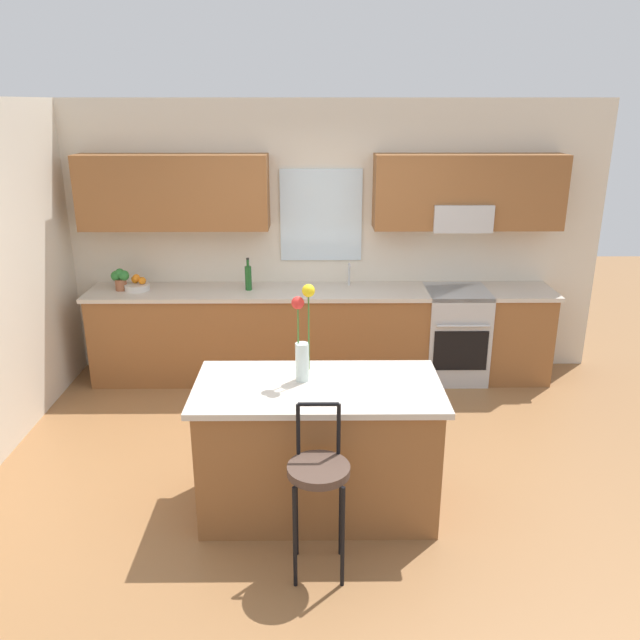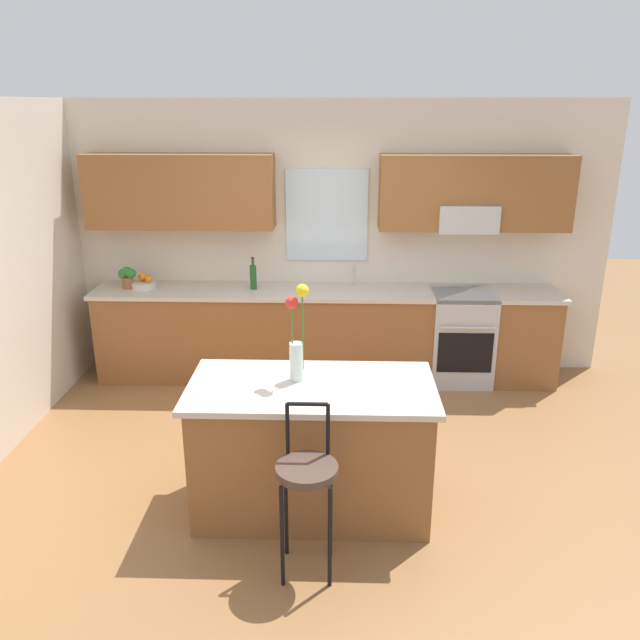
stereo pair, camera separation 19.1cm
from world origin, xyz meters
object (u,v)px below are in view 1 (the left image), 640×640
(potted_plant_small, at_px, (120,278))
(fruit_bowl_oranges, at_px, (137,285))
(kitchen_island, at_px, (318,447))
(bottle_olive_oil, at_px, (248,277))
(oven_range, at_px, (455,334))
(flower_vase, at_px, (303,340))
(bar_stool_near, at_px, (319,477))

(potted_plant_small, bearing_deg, fruit_bowl_oranges, 1.47)
(kitchen_island, distance_m, bottle_olive_oil, 2.39)
(fruit_bowl_oranges, distance_m, potted_plant_small, 0.17)
(potted_plant_small, bearing_deg, bottle_olive_oil, -0.01)
(oven_range, height_order, flower_vase, flower_vase)
(bar_stool_near, distance_m, fruit_bowl_oranges, 3.36)
(kitchen_island, relative_size, potted_plant_small, 7.46)
(bar_stool_near, bearing_deg, bottle_olive_oil, 103.19)
(bar_stool_near, relative_size, bottle_olive_oil, 3.27)
(bottle_olive_oil, height_order, potted_plant_small, bottle_olive_oil)
(oven_range, relative_size, potted_plant_small, 4.25)
(bar_stool_near, height_order, bottle_olive_oil, bottle_olive_oil)
(bar_stool_near, xyz_separation_m, flower_vase, (-0.10, 0.70, 0.57))
(oven_range, xyz_separation_m, bottle_olive_oil, (-2.04, 0.02, 0.59))
(flower_vase, height_order, fruit_bowl_oranges, flower_vase)
(fruit_bowl_oranges, relative_size, bottle_olive_oil, 0.75)
(flower_vase, relative_size, potted_plant_small, 3.04)
(kitchen_island, bearing_deg, fruit_bowl_oranges, 128.23)
(oven_range, height_order, potted_plant_small, potted_plant_small)
(kitchen_island, distance_m, flower_vase, 0.75)
(bottle_olive_oil, xyz_separation_m, potted_plant_small, (-1.24, 0.00, -0.01))
(bottle_olive_oil, bearing_deg, bar_stool_near, -76.81)
(potted_plant_small, bearing_deg, oven_range, -0.43)
(kitchen_island, bearing_deg, oven_range, 57.85)
(flower_vase, bearing_deg, bar_stool_near, -81.99)
(bar_stool_near, height_order, potted_plant_small, potted_plant_small)
(kitchen_island, height_order, potted_plant_small, potted_plant_small)
(bar_stool_near, distance_m, flower_vase, 0.91)
(kitchen_island, height_order, fruit_bowl_oranges, fruit_bowl_oranges)
(fruit_bowl_oranges, height_order, bottle_olive_oil, bottle_olive_oil)
(oven_range, bearing_deg, kitchen_island, -122.15)
(fruit_bowl_oranges, bearing_deg, kitchen_island, -51.77)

